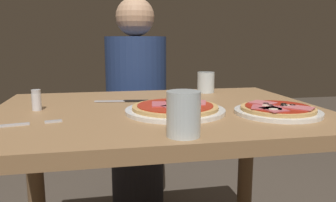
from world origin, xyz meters
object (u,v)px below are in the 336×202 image
object	(u,v)px
pizza_foreground	(175,109)
salt_shaker	(36,100)
pizza_across_left	(278,110)
diner_person	(137,115)
knife	(125,101)
water_glass_near	(184,117)
water_glass_far	(206,84)
fork	(26,124)
dining_table	(159,144)

from	to	relation	value
pizza_foreground	salt_shaker	xyz separation A→B (m)	(-0.43, 0.12, 0.02)
pizza_across_left	diner_person	bearing A→B (deg)	111.87
knife	diner_person	world-z (taller)	diner_person
pizza_across_left	water_glass_near	bearing A→B (deg)	-152.40
water_glass_far	knife	world-z (taller)	water_glass_far
knife	salt_shaker	world-z (taller)	salt_shaker
pizza_across_left	fork	distance (m)	0.72
pizza_across_left	water_glass_far	bearing A→B (deg)	100.29
dining_table	pizza_across_left	distance (m)	0.40
water_glass_far	salt_shaker	world-z (taller)	water_glass_far
water_glass_near	water_glass_far	distance (m)	0.68
diner_person	pizza_across_left	bearing A→B (deg)	111.87
water_glass_near	diner_person	bearing A→B (deg)	90.42
pizza_across_left	water_glass_far	distance (m)	0.47
water_glass_near	pizza_foreground	bearing A→B (deg)	82.00
pizza_across_left	salt_shaker	distance (m)	0.76
knife	water_glass_far	bearing A→B (deg)	24.38
pizza_across_left	pizza_foreground	bearing A→B (deg)	164.99
water_glass_far	fork	world-z (taller)	water_glass_far
fork	diner_person	bearing A→B (deg)	66.02
pizza_foreground	knife	distance (m)	0.26
diner_person	fork	bearing A→B (deg)	66.02
diner_person	salt_shaker	bearing A→B (deg)	59.68
dining_table	pizza_across_left	xyz separation A→B (m)	(0.34, -0.16, 0.14)
pizza_foreground	diner_person	xyz separation A→B (m)	(-0.04, 0.78, -0.19)
dining_table	diner_person	distance (m)	0.70
water_glass_far	diner_person	distance (m)	0.52
dining_table	pizza_across_left	bearing A→B (deg)	-25.57
water_glass_far	pizza_across_left	bearing A→B (deg)	-79.71
salt_shaker	diner_person	world-z (taller)	diner_person
water_glass_far	salt_shaker	size ratio (longest dim) A/B	1.32
water_glass_far	knife	bearing A→B (deg)	-155.62
water_glass_far	pizza_foreground	bearing A→B (deg)	-119.90
dining_table	pizza_foreground	xyz separation A→B (m)	(0.04, -0.08, 0.14)
pizza_foreground	pizza_across_left	xyz separation A→B (m)	(0.30, -0.08, -0.00)
fork	pizza_foreground	bearing A→B (deg)	9.82
diner_person	dining_table	bearing A→B (deg)	90.53
dining_table	water_glass_far	xyz separation A→B (m)	(0.25, 0.30, 0.16)
dining_table	knife	xyz separation A→B (m)	(-0.10, 0.14, 0.13)
dining_table	pizza_foreground	distance (m)	0.16
water_glass_near	knife	size ratio (longest dim) A/B	0.54
dining_table	fork	distance (m)	0.43
dining_table	water_glass_near	world-z (taller)	water_glass_near
pizza_foreground	water_glass_near	distance (m)	0.26
water_glass_far	fork	xyz separation A→B (m)	(-0.64, -0.45, -0.04)
fork	knife	xyz separation A→B (m)	(0.28, 0.29, 0.00)
pizza_across_left	fork	xyz separation A→B (m)	(-0.72, 0.01, -0.01)
fork	knife	size ratio (longest dim) A/B	0.80
dining_table	diner_person	world-z (taller)	diner_person
pizza_foreground	water_glass_near	bearing A→B (deg)	-98.00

